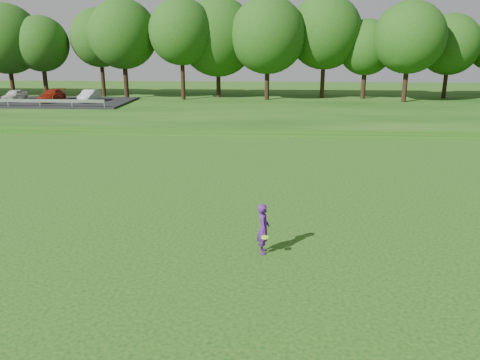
{
  "coord_description": "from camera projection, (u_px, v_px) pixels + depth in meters",
  "views": [
    {
      "loc": [
        2.53,
        -14.91,
        6.63
      ],
      "look_at": [
        1.45,
        3.2,
        1.3
      ],
      "focal_mm": 35.0,
      "sensor_mm": 36.0,
      "label": 1
    }
  ],
  "objects": [
    {
      "name": "walking_path",
      "position": [
        234.0,
        134.0,
        35.45
      ],
      "size": [
        130.0,
        1.6,
        0.04
      ],
      "primitive_type": "cube",
      "color": "gray",
      "rests_on": "ground"
    },
    {
      "name": "berm",
      "position": [
        244.0,
        106.0,
        48.78
      ],
      "size": [
        130.0,
        30.0,
        0.6
      ],
      "primitive_type": "cube",
      "color": "#13420C",
      "rests_on": "ground"
    },
    {
      "name": "woman",
      "position": [
        263.0,
        229.0,
        15.15
      ],
      "size": [
        0.41,
        0.83,
        1.68
      ],
      "color": "#4B186F",
      "rests_on": "ground"
    },
    {
      "name": "ground",
      "position": [
        193.0,
        241.0,
        16.3
      ],
      "size": [
        140.0,
        140.0,
        0.0
      ],
      "primitive_type": "plane",
      "color": "#13420C",
      "rests_on": "ground"
    },
    {
      "name": "parking_lot",
      "position": [
        15.0,
        99.0,
        48.8
      ],
      "size": [
        24.0,
        9.0,
        1.38
      ],
      "color": "black",
      "rests_on": "berm"
    },
    {
      "name": "treeline",
      "position": [
        246.0,
        29.0,
        50.41
      ],
      "size": [
        104.0,
        7.0,
        15.0
      ],
      "primitive_type": null,
      "color": "#1B4810",
      "rests_on": "berm"
    }
  ]
}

